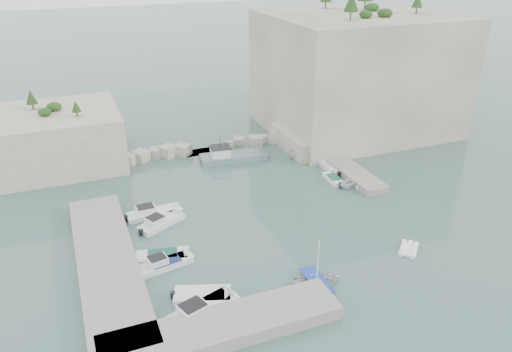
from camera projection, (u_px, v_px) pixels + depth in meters
name	position (u px, v px, depth m)	size (l,w,h in m)	color
ground	(278.00, 226.00, 50.84)	(400.00, 400.00, 0.00)	#44665F
cliff_east	(357.00, 73.00, 74.25)	(26.00, 22.00, 17.00)	beige
cliff_terrace	(310.00, 139.00, 69.79)	(8.00, 10.00, 2.50)	beige
outcrop_west	(55.00, 138.00, 63.61)	(16.00, 14.00, 7.00)	beige
quay_west	(107.00, 263.00, 44.06)	(5.00, 24.00, 1.10)	#9E9689
quay_south	(223.00, 327.00, 36.76)	(18.00, 4.00, 1.10)	#9E9689
ledge_east	(342.00, 165.00, 63.61)	(3.00, 16.00, 0.80)	#9E9689
breakwater	(206.00, 146.00, 68.67)	(28.00, 3.00, 1.40)	beige
motorboat_a	(154.00, 215.00, 52.77)	(6.16, 1.83, 1.40)	white
motorboat_b	(162.00, 225.00, 51.00)	(5.45, 1.78, 1.40)	silver
motorboat_c	(163.00, 259.00, 45.58)	(5.29, 1.92, 0.70)	white
motorboat_d	(166.00, 267.00, 44.47)	(5.31, 1.58, 1.40)	silver
motorboat_e	(203.00, 298.00, 40.59)	(5.03, 2.06, 0.70)	silver
motorboat_f	(203.00, 313.00, 38.97)	(6.63, 1.97, 1.40)	silver
rowboat	(316.00, 285.00, 42.12)	(3.09, 4.32, 0.89)	white
inflatable_dinghy	(408.00, 251.00, 46.76)	(2.83, 1.37, 0.44)	white
tender_east_a	(349.00, 187.00, 58.89)	(2.76, 3.20, 1.69)	white
tender_east_b	(333.00, 181.00, 60.28)	(3.87, 1.32, 0.70)	white
tender_east_c	(330.00, 170.00, 63.26)	(4.51, 1.46, 0.70)	silver
tender_east_d	(303.00, 159.00, 66.56)	(1.51, 4.02, 1.55)	silver
work_boat	(234.00, 160.00, 66.11)	(9.53, 2.82, 2.20)	slate
rowboat_mast	(318.00, 260.00, 41.03)	(0.10, 0.10, 4.20)	white
vegetation	(325.00, 7.00, 69.66)	(53.48, 13.88, 13.40)	#1E4219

